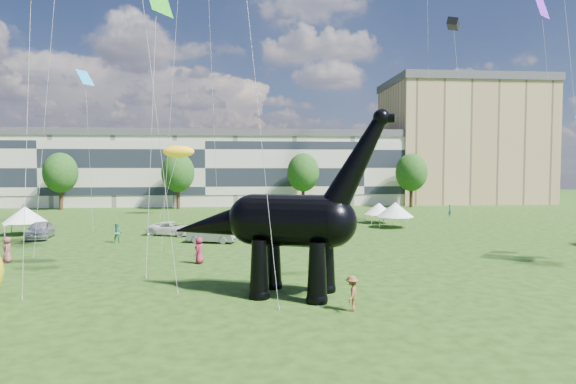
{
  "coord_description": "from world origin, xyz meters",
  "views": [
    {
      "loc": [
        -0.95,
        -24.42,
        6.7
      ],
      "look_at": [
        1.77,
        8.0,
        5.0
      ],
      "focal_mm": 30.0,
      "sensor_mm": 36.0,
      "label": 1
    }
  ],
  "objects": [
    {
      "name": "gazebo_left",
      "position": [
        -22.89,
        24.79,
        1.98
      ],
      "size": [
        4.92,
        4.92,
        2.82
      ],
      "rotation": [
        0.0,
        0.0,
        0.25
      ],
      "color": "white",
      "rests_on": "ground"
    },
    {
      "name": "car_white",
      "position": [
        -8.38,
        23.14,
        0.67
      ],
      "size": [
        5.29,
        3.72,
        1.34
      ],
      "primitive_type": "imported",
      "rotation": [
        0.0,
        0.0,
        1.23
      ],
      "color": "white",
      "rests_on": "ground"
    },
    {
      "name": "car_dark",
      "position": [
        7.47,
        21.33,
        0.77
      ],
      "size": [
        4.64,
        5.63,
        1.54
      ],
      "primitive_type": "imported",
      "rotation": [
        0.0,
        0.0,
        -0.56
      ],
      "color": "#595960",
      "rests_on": "ground"
    },
    {
      "name": "ground",
      "position": [
        0.0,
        0.0,
        0.0
      ],
      "size": [
        220.0,
        220.0,
        0.0
      ],
      "primitive_type": "plane",
      "color": "#16330C",
      "rests_on": "ground"
    },
    {
      "name": "terrace_row",
      "position": [
        -8.0,
        62.0,
        6.0
      ],
      "size": [
        78.0,
        11.0,
        12.0
      ],
      "primitive_type": "cube",
      "color": "beige",
      "rests_on": "ground"
    },
    {
      "name": "dinosaur_sculpture",
      "position": [
        0.91,
        0.52,
        3.74
      ],
      "size": [
        11.91,
        5.93,
        9.91
      ],
      "rotation": [
        0.0,
        0.0,
        -0.36
      ],
      "color": "black",
      "rests_on": "ground"
    },
    {
      "name": "car_silver",
      "position": [
        -20.32,
        22.0,
        0.82
      ],
      "size": [
        2.77,
        5.09,
        1.64
      ],
      "primitive_type": "imported",
      "rotation": [
        0.0,
        0.0,
        0.18
      ],
      "color": "silver",
      "rests_on": "ground"
    },
    {
      "name": "car_grey",
      "position": [
        -4.15,
        18.18,
        0.7
      ],
      "size": [
        4.48,
        2.45,
        1.4
      ],
      "primitive_type": "imported",
      "rotation": [
        0.0,
        0.0,
        1.33
      ],
      "color": "gray",
      "rests_on": "ground"
    },
    {
      "name": "tree_far_right",
      "position": [
        26.0,
        53.0,
        6.29
      ],
      "size": [
        5.2,
        5.2,
        9.44
      ],
      "color": "#382314",
      "rests_on": "ground"
    },
    {
      "name": "visitors",
      "position": [
        -4.37,
        14.48,
        0.87
      ],
      "size": [
        54.7,
        41.24,
        1.86
      ],
      "color": "#653476",
      "rests_on": "ground"
    },
    {
      "name": "gazebo_far",
      "position": [
        14.57,
        31.46,
        1.71
      ],
      "size": [
        3.63,
        3.63,
        2.43
      ],
      "rotation": [
        0.0,
        0.0,
        0.04
      ],
      "color": "white",
      "rests_on": "ground"
    },
    {
      "name": "gazebo_near",
      "position": [
        15.23,
        27.19,
        1.96
      ],
      "size": [
        5.31,
        5.31,
        2.8
      ],
      "rotation": [
        0.0,
        0.0,
        -0.42
      ],
      "color": "silver",
      "rests_on": "ground"
    },
    {
      "name": "apartment_block",
      "position": [
        40.0,
        65.0,
        11.0
      ],
      "size": [
        28.0,
        18.0,
        22.0
      ],
      "primitive_type": "cube",
      "color": "tan",
      "rests_on": "ground"
    },
    {
      "name": "tree_mid_right",
      "position": [
        8.0,
        53.0,
        6.29
      ],
      "size": [
        5.2,
        5.2,
        9.44
      ],
      "color": "#382314",
      "rests_on": "ground"
    },
    {
      "name": "tree_mid_left",
      "position": [
        -12.0,
        53.0,
        6.29
      ],
      "size": [
        5.2,
        5.2,
        9.44
      ],
      "color": "#382314",
      "rests_on": "ground"
    },
    {
      "name": "tree_far_left",
      "position": [
        -30.0,
        53.0,
        6.29
      ],
      "size": [
        5.2,
        5.2,
        9.44
      ],
      "color": "#382314",
      "rests_on": "ground"
    }
  ]
}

